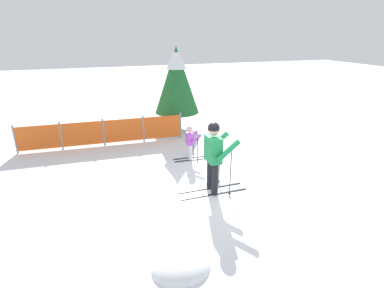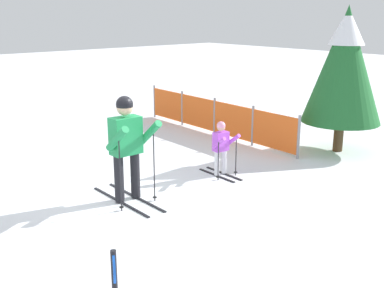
{
  "view_description": "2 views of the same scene",
  "coord_description": "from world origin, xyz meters",
  "px_view_note": "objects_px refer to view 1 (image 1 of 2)",
  "views": [
    {
      "loc": [
        -2.44,
        -5.92,
        3.7
      ],
      "look_at": [
        -0.09,
        0.98,
        0.97
      ],
      "focal_mm": 28.0,
      "sensor_mm": 36.0,
      "label": 1
    },
    {
      "loc": [
        6.61,
        -4.05,
        3.09
      ],
      "look_at": [
        0.28,
        1.43,
        0.77
      ],
      "focal_mm": 45.0,
      "sensor_mm": 36.0,
      "label": 2
    }
  ],
  "objects_px": {
    "skier_child": "(190,140)",
    "skier_adult": "(214,151)",
    "safety_fence": "(104,132)",
    "conifer_far": "(177,79)"
  },
  "relations": [
    {
      "from": "safety_fence",
      "to": "conifer_far",
      "type": "height_order",
      "value": "conifer_far"
    },
    {
      "from": "skier_adult",
      "to": "safety_fence",
      "type": "height_order",
      "value": "skier_adult"
    },
    {
      "from": "skier_adult",
      "to": "safety_fence",
      "type": "distance_m",
      "value": 4.85
    },
    {
      "from": "skier_child",
      "to": "safety_fence",
      "type": "bearing_deg",
      "value": 141.09
    },
    {
      "from": "skier_child",
      "to": "safety_fence",
      "type": "height_order",
      "value": "skier_child"
    },
    {
      "from": "safety_fence",
      "to": "conifer_far",
      "type": "relative_size",
      "value": 1.71
    },
    {
      "from": "skier_adult",
      "to": "conifer_far",
      "type": "relative_size",
      "value": 0.55
    },
    {
      "from": "skier_child",
      "to": "conifer_far",
      "type": "xyz_separation_m",
      "value": [
        0.52,
        3.22,
        1.37
      ]
    },
    {
      "from": "skier_child",
      "to": "skier_adult",
      "type": "bearing_deg",
      "value": -90.25
    },
    {
      "from": "safety_fence",
      "to": "conifer_far",
      "type": "distance_m",
      "value": 3.49
    }
  ]
}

